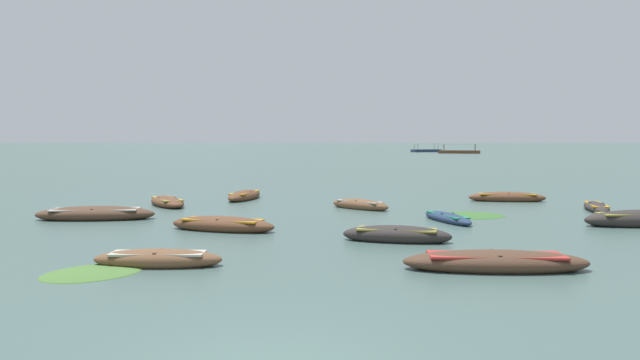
{
  "coord_description": "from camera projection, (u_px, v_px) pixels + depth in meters",
  "views": [
    {
      "loc": [
        0.96,
        -7.41,
        2.97
      ],
      "look_at": [
        -0.54,
        35.34,
        0.16
      ],
      "focal_mm": 33.2,
      "sensor_mm": 36.0,
      "label": 1
    }
  ],
  "objects": [
    {
      "name": "weed_patch_0",
      "position": [
        92.0,
        273.0,
        13.34
      ],
      "size": [
        2.9,
        2.92,
        0.14
      ],
      "primitive_type": "ellipsoid",
      "rotation": [
        0.0,
        0.0,
        0.81
      ],
      "color": "#477033",
      "rests_on": "ground"
    },
    {
      "name": "rowboat_9",
      "position": [
        397.0,
        235.0,
        17.57
      ],
      "size": [
        3.38,
        1.64,
        0.59
      ],
      "color": "#2D2826",
      "rests_on": "ground"
    },
    {
      "name": "mountain_1",
      "position": [
        216.0,
        107.0,
        2259.45
      ],
      "size": [
        891.51,
        891.51,
        266.74
      ],
      "primitive_type": "cone",
      "color": "slate",
      "rests_on": "ground"
    },
    {
      "name": "rowboat_0",
      "position": [
        360.0,
        205.0,
        26.03
      ],
      "size": [
        2.91,
        2.73,
        0.54
      ],
      "color": "brown",
      "rests_on": "ground"
    },
    {
      "name": "rowboat_4",
      "position": [
        596.0,
        207.0,
        25.42
      ],
      "size": [
        1.6,
        3.49,
        0.44
      ],
      "color": "#2D2826",
      "rests_on": "ground"
    },
    {
      "name": "rowboat_10",
      "position": [
        167.0,
        202.0,
        27.28
      ],
      "size": [
        2.9,
        3.73,
        0.54
      ],
      "color": "brown",
      "rests_on": "ground"
    },
    {
      "name": "rowboat_11",
      "position": [
        496.0,
        262.0,
        13.67
      ],
      "size": [
        4.3,
        1.27,
        0.57
      ],
      "color": "#4C3323",
      "rests_on": "ground"
    },
    {
      "name": "rowboat_7",
      "position": [
        507.0,
        197.0,
        29.33
      ],
      "size": [
        3.82,
        1.4,
        0.59
      ],
      "color": "brown",
      "rests_on": "ground"
    },
    {
      "name": "rowboat_5",
      "position": [
        95.0,
        214.0,
        22.51
      ],
      "size": [
        4.59,
        1.89,
        0.63
      ],
      "color": "#4C3323",
      "rests_on": "ground"
    },
    {
      "name": "ground_plane",
      "position": [
        340.0,
        142.0,
        1503.48
      ],
      "size": [
        6000.0,
        6000.0,
        0.0
      ],
      "primitive_type": "plane",
      "color": "#425B56"
    },
    {
      "name": "ferry_1",
      "position": [
        426.0,
        150.0,
        163.37
      ],
      "size": [
        8.54,
        5.37,
        2.54
      ],
      "color": "navy",
      "rests_on": "ground"
    },
    {
      "name": "rowboat_3",
      "position": [
        222.0,
        225.0,
        19.73
      ],
      "size": [
        3.92,
        2.19,
        0.59
      ],
      "color": "brown",
      "rests_on": "ground"
    },
    {
      "name": "rowboat_1",
      "position": [
        245.0,
        196.0,
        30.23
      ],
      "size": [
        1.77,
        3.79,
        0.58
      ],
      "color": "brown",
      "rests_on": "ground"
    },
    {
      "name": "weed_patch_2",
      "position": [
        469.0,
        216.0,
        23.65
      ],
      "size": [
        3.18,
        2.85,
        0.14
      ],
      "primitive_type": "ellipsoid",
      "rotation": [
        0.0,
        0.0,
        0.14
      ],
      "color": "#38662D",
      "rests_on": "ground"
    },
    {
      "name": "ferry_0",
      "position": [
        459.0,
        152.0,
        145.51
      ],
      "size": [
        10.48,
        5.89,
        2.54
      ],
      "color": "brown",
      "rests_on": "ground"
    },
    {
      "name": "rowboat_6",
      "position": [
        447.0,
        218.0,
        21.94
      ],
      "size": [
        1.76,
        3.3,
        0.4
      ],
      "color": "navy",
      "rests_on": "ground"
    },
    {
      "name": "rowboat_8",
      "position": [
        158.0,
        259.0,
        14.11
      ],
      "size": [
        3.1,
        1.0,
        0.5
      ],
      "color": "brown",
      "rests_on": "ground"
    },
    {
      "name": "mountain_2",
      "position": [
        476.0,
        89.0,
        2419.29
      ],
      "size": [
        1772.72,
        1772.72,
        435.32
      ],
      "primitive_type": "cone",
      "color": "#56665B",
      "rests_on": "ground"
    }
  ]
}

